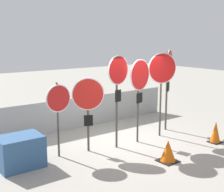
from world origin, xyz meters
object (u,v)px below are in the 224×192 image
(stop_sign_2, at_px, (118,79))
(stop_sign_4, at_px, (162,73))
(traffic_cone_0, at_px, (216,132))
(storage_crate, at_px, (20,152))
(stop_sign_3, at_px, (140,80))
(stop_sign_5, at_px, (169,71))
(stop_sign_0, at_px, (58,103))
(traffic_cone_1, at_px, (168,151))
(stop_sign_1, at_px, (88,99))

(stop_sign_2, bearing_deg, stop_sign_4, -10.27)
(traffic_cone_0, xyz_separation_m, storage_crate, (-5.25, 1.72, 0.07))
(stop_sign_3, distance_m, stop_sign_5, 1.66)
(stop_sign_4, xyz_separation_m, storage_crate, (-4.39, 0.32, -1.60))
(stop_sign_0, relative_size, stop_sign_3, 0.79)
(stop_sign_4, bearing_deg, traffic_cone_1, -112.71)
(traffic_cone_0, relative_size, traffic_cone_1, 1.16)
(stop_sign_1, height_order, traffic_cone_0, stop_sign_1)
(storage_crate, bearing_deg, stop_sign_0, 0.86)
(traffic_cone_0, bearing_deg, stop_sign_5, 95.99)
(stop_sign_3, height_order, traffic_cone_0, stop_sign_3)
(stop_sign_5, bearing_deg, traffic_cone_0, -117.39)
(traffic_cone_1, bearing_deg, stop_sign_5, 43.80)
(stop_sign_1, bearing_deg, stop_sign_4, 18.55)
(stop_sign_3, distance_m, stop_sign_4, 0.94)
(stop_sign_2, bearing_deg, stop_sign_5, -2.02)
(stop_sign_3, bearing_deg, stop_sign_4, -11.37)
(traffic_cone_1, relative_size, storage_crate, 0.53)
(stop_sign_5, bearing_deg, stop_sign_4, 174.29)
(stop_sign_3, xyz_separation_m, stop_sign_5, (1.61, 0.39, 0.14))
(traffic_cone_1, bearing_deg, storage_crate, 148.60)
(traffic_cone_1, bearing_deg, stop_sign_2, 104.43)
(stop_sign_3, height_order, traffic_cone_1, stop_sign_3)
(stop_sign_0, xyz_separation_m, stop_sign_2, (1.62, -0.36, 0.50))
(stop_sign_1, height_order, storage_crate, stop_sign_1)
(stop_sign_2, height_order, storage_crate, stop_sign_2)
(stop_sign_1, relative_size, stop_sign_4, 0.78)
(stop_sign_2, xyz_separation_m, stop_sign_3, (0.78, -0.01, -0.09))
(stop_sign_0, xyz_separation_m, storage_crate, (-1.06, -0.02, -1.05))
(stop_sign_0, bearing_deg, stop_sign_4, -11.20)
(traffic_cone_1, bearing_deg, stop_sign_0, 136.85)
(stop_sign_1, bearing_deg, stop_sign_3, 14.75)
(stop_sign_5, bearing_deg, stop_sign_3, 160.12)
(traffic_cone_0, height_order, storage_crate, storage_crate)
(stop_sign_2, distance_m, stop_sign_3, 0.78)
(stop_sign_5, distance_m, traffic_cone_0, 2.43)
(stop_sign_1, bearing_deg, traffic_cone_1, -32.15)
(stop_sign_0, relative_size, traffic_cone_1, 3.56)
(storage_crate, bearing_deg, stop_sign_3, -5.85)
(stop_sign_0, bearing_deg, stop_sign_5, -5.18)
(storage_crate, bearing_deg, stop_sign_1, -3.59)
(traffic_cone_1, bearing_deg, stop_sign_1, 124.64)
(stop_sign_4, relative_size, traffic_cone_1, 4.76)
(stop_sign_3, bearing_deg, stop_sign_0, 157.92)
(stop_sign_1, relative_size, stop_sign_2, 0.78)
(stop_sign_4, bearing_deg, stop_sign_5, 45.18)
(stop_sign_0, height_order, traffic_cone_0, stop_sign_0)
(stop_sign_2, distance_m, storage_crate, 3.12)
(stop_sign_2, xyz_separation_m, traffic_cone_0, (2.57, -1.38, -1.62))
(stop_sign_3, bearing_deg, stop_sign_5, 0.19)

